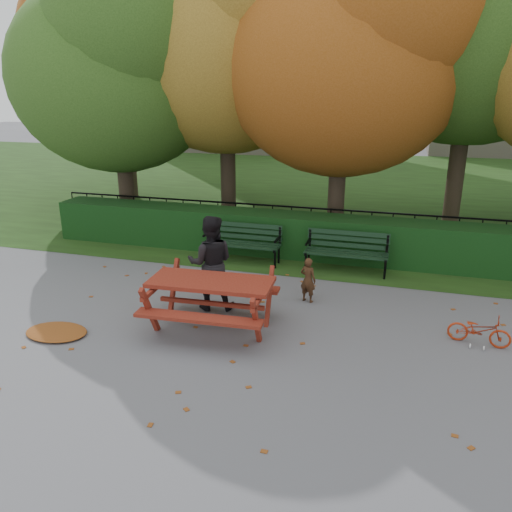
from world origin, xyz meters
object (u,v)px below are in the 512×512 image
(bench_left, at_px, (243,240))
(bicycle, at_px, (479,330))
(picnic_table, at_px, (211,291))
(tree_a, at_px, (122,61))
(bench_right, at_px, (347,249))
(tree_b, at_px, (235,26))
(tree_f, at_px, (125,30))
(adult, at_px, (211,263))
(tree_c, at_px, (357,45))
(child, at_px, (308,280))

(bench_left, distance_m, bicycle, 5.56)
(bench_left, xyz_separation_m, picnic_table, (0.56, -3.44, 0.16))
(tree_a, xyz_separation_m, bench_right, (6.29, -1.88, -4.00))
(tree_a, xyz_separation_m, tree_b, (2.74, 1.17, 0.88))
(tree_a, distance_m, picnic_table, 7.92)
(tree_b, height_order, tree_f, tree_f)
(adult, bearing_deg, bicycle, 161.98)
(tree_a, bearing_deg, adult, -47.54)
(tree_b, xyz_separation_m, tree_c, (3.28, -0.78, -0.58))
(child, bearing_deg, adult, 43.34)
(tree_b, height_order, bicycle, tree_b)
(tree_a, height_order, tree_f, tree_f)
(tree_b, height_order, picnic_table, tree_b)
(tree_a, height_order, bench_right, tree_a)
(child, bearing_deg, tree_a, -14.89)
(bench_right, height_order, picnic_table, picnic_table)
(tree_a, xyz_separation_m, tree_f, (-1.94, 3.66, 1.17))
(tree_c, xyz_separation_m, bicycle, (2.67, -5.04, -4.58))
(picnic_table, bearing_deg, tree_b, 101.31)
(bench_left, relative_size, child, 2.07)
(tree_a, xyz_separation_m, picnic_table, (4.45, -5.31, -3.84))
(tree_c, height_order, tree_f, tree_f)
(picnic_table, bearing_deg, bench_right, 58.42)
(tree_f, distance_m, bicycle, 14.56)
(bench_left, height_order, child, bench_left)
(tree_b, relative_size, tree_f, 0.96)
(bench_left, xyz_separation_m, bench_right, (2.40, 0.00, 0.00))
(tree_c, distance_m, bench_left, 5.31)
(tree_c, bearing_deg, tree_b, 166.55)
(adult, bearing_deg, bench_right, -145.31)
(picnic_table, distance_m, adult, 0.86)
(tree_b, xyz_separation_m, bicycle, (5.95, -5.83, -5.16))
(bench_right, bearing_deg, adult, -128.91)
(tree_a, bearing_deg, picnic_table, -50.04)
(tree_a, height_order, bicycle, tree_a)
(tree_a, height_order, picnic_table, tree_a)
(tree_f, relative_size, bench_right, 5.10)
(bench_left, bearing_deg, bench_right, 0.00)
(bench_right, bearing_deg, bench_left, 180.00)
(bench_left, distance_m, adult, 2.69)
(bench_left, height_order, picnic_table, picnic_table)
(tree_b, xyz_separation_m, adult, (1.40, -5.70, -4.53))
(adult, bearing_deg, bench_left, -100.87)
(bench_right, bearing_deg, child, -104.95)
(tree_a, relative_size, tree_c, 0.94)
(tree_f, relative_size, adult, 5.27)
(bench_left, distance_m, bench_right, 2.40)
(bench_right, bearing_deg, tree_c, 96.70)
(tree_c, relative_size, bench_left, 4.44)
(tree_f, distance_m, adult, 11.29)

